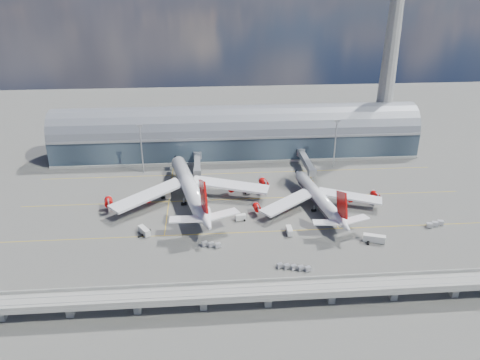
{
  "coord_description": "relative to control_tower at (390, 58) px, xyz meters",
  "views": [
    {
      "loc": [
        -18.0,
        -170.88,
        95.07
      ],
      "look_at": [
        -3.5,
        10.0,
        14.0
      ],
      "focal_mm": 35.0,
      "sensor_mm": 36.0,
      "label": 1
    }
  ],
  "objects": [
    {
      "name": "jet_bridge_left",
      "position": [
        -107.09,
        -29.88,
        -46.46
      ],
      "size": [
        4.4,
        28.0,
        7.25
      ],
      "color": "gray",
      "rests_on": "ground"
    },
    {
      "name": "jet_bridge_right",
      "position": [
        -50.9,
        -31.82,
        -46.46
      ],
      "size": [
        4.4,
        32.0,
        7.25
      ],
      "color": "gray",
      "rests_on": "ground"
    },
    {
      "name": "service_truck_0",
      "position": [
        -127.95,
        -91.21,
        -50.18
      ],
      "size": [
        5.53,
        6.94,
        2.82
      ],
      "rotation": [
        0.0,
        0.0,
        0.56
      ],
      "color": "beige",
      "rests_on": "ground"
    },
    {
      "name": "service_truck_5",
      "position": [
        -121.43,
        -57.56,
        -49.99
      ],
      "size": [
        4.75,
        7.14,
        3.22
      ],
      "rotation": [
        0.0,
        0.0,
        0.36
      ],
      "color": "beige",
      "rests_on": "ground"
    },
    {
      "name": "service_truck_2",
      "position": [
        -39.37,
        -104.22,
        -50.06
      ],
      "size": [
        8.65,
        5.08,
        3.02
      ],
      "rotation": [
        0.0,
        0.0,
        1.22
      ],
      "color": "beige",
      "rests_on": "ground"
    },
    {
      "name": "service_truck_1",
      "position": [
        -89.01,
        -82.85,
        -50.34
      ],
      "size": [
        4.7,
        2.78,
        2.57
      ],
      "rotation": [
        0.0,
        0.0,
        1.74
      ],
      "color": "beige",
      "rests_on": "ground"
    },
    {
      "name": "airliner_right",
      "position": [
        -54.17,
        -75.16,
        -46.63
      ],
      "size": [
        58.08,
        60.76,
        19.29
      ],
      "rotation": [
        0.0,
        0.0,
        0.14
      ],
      "color": "white",
      "rests_on": "ground"
    },
    {
      "name": "floodlight_mast_left",
      "position": [
        -135.0,
        -28.0,
        -38.0
      ],
      "size": [
        3.0,
        0.7,
        25.7
      ],
      "color": "gray",
      "rests_on": "ground"
    },
    {
      "name": "airliner_left",
      "position": [
        -110.06,
        -64.34,
        -44.81
      ],
      "size": [
        74.03,
        77.97,
        23.91
      ],
      "rotation": [
        0.0,
        0.0,
        0.21
      ],
      "color": "white",
      "rests_on": "ground"
    },
    {
      "name": "floodlight_mast_right",
      "position": [
        -35.0,
        -28.0,
        -38.0
      ],
      "size": [
        3.0,
        0.7,
        25.7
      ],
      "color": "gray",
      "rests_on": "ground"
    },
    {
      "name": "cargo_train_2",
      "position": [
        -10.43,
        -94.25,
        -50.65
      ],
      "size": [
        8.58,
        4.15,
        1.89
      ],
      "rotation": [
        0.0,
        0.0,
        1.28
      ],
      "color": "gray",
      "rests_on": "ground"
    },
    {
      "name": "ground",
      "position": [
        -85.0,
        -83.0,
        -51.64
      ],
      "size": [
        500.0,
        500.0,
        0.0
      ],
      "primitive_type": "plane",
      "color": "#474744",
      "rests_on": "ground"
    },
    {
      "name": "control_tower",
      "position": [
        0.0,
        0.0,
        0.0
      ],
      "size": [
        19.0,
        19.0,
        103.0
      ],
      "color": "gray",
      "rests_on": "ground"
    },
    {
      "name": "guideway",
      "position": [
        -85.0,
        -138.0,
        -46.34
      ],
      "size": [
        220.0,
        8.5,
        7.2
      ],
      "color": "gray",
      "rests_on": "ground"
    },
    {
      "name": "service_truck_4",
      "position": [
        -83.6,
        -56.77,
        -50.37
      ],
      "size": [
        2.43,
        4.46,
        2.5
      ],
      "rotation": [
        0.0,
        0.0,
        0.08
      ],
      "color": "beige",
      "rests_on": "ground"
    },
    {
      "name": "cargo_train_0",
      "position": [
        -101.75,
        -102.54,
        -50.74
      ],
      "size": [
        7.83,
        3.69,
        1.72
      ],
      "rotation": [
        0.0,
        0.0,
        1.85
      ],
      "color": "gray",
      "rests_on": "ground"
    },
    {
      "name": "terminal",
      "position": [
        -85.0,
        -5.01,
        -40.3
      ],
      "size": [
        200.0,
        30.0,
        28.0
      ],
      "color": "#212B37",
      "rests_on": "ground"
    },
    {
      "name": "service_truck_3",
      "position": [
        -70.74,
        -95.47,
        -50.28
      ],
      "size": [
        2.33,
        5.51,
        2.65
      ],
      "rotation": [
        0.0,
        0.0,
        -0.01
      ],
      "color": "beige",
      "rests_on": "ground"
    },
    {
      "name": "taxi_lines",
      "position": [
        -85.0,
        -60.89,
        -51.63
      ],
      "size": [
        200.0,
        80.12,
        0.01
      ],
      "color": "gold",
      "rests_on": "ground"
    },
    {
      "name": "cargo_train_1",
      "position": [
        -73.43,
        -119.6,
        -50.8
      ],
      "size": [
        11.99,
        4.78,
        1.6
      ],
      "rotation": [
        0.0,
        0.0,
        1.85
      ],
      "color": "gray",
      "rests_on": "ground"
    }
  ]
}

